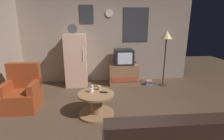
# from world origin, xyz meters

# --- Properties ---
(ground_plane) EXTENTS (12.00, 12.00, 0.00)m
(ground_plane) POSITION_xyz_m (0.00, 0.00, 0.00)
(ground_plane) COLOR #4C3828
(wall_with_art) EXTENTS (5.20, 0.12, 2.61)m
(wall_with_art) POSITION_xyz_m (0.01, 2.45, 1.31)
(wall_with_art) COLOR gray
(wall_with_art) RESTS_ON ground_plane
(fridge) EXTENTS (0.60, 0.62, 1.77)m
(fridge) POSITION_xyz_m (-0.88, 2.07, 0.75)
(fridge) COLOR beige
(fridge) RESTS_ON ground_plane
(tv_stand) EXTENTS (0.84, 0.53, 0.61)m
(tv_stand) POSITION_xyz_m (0.50, 2.04, 0.30)
(tv_stand) COLOR #8E6642
(tv_stand) RESTS_ON ground_plane
(crt_tv) EXTENTS (0.54, 0.51, 0.44)m
(crt_tv) POSITION_xyz_m (0.50, 2.04, 0.83)
(crt_tv) COLOR black
(crt_tv) RESTS_ON tv_stand
(standing_lamp) EXTENTS (0.32, 0.32, 1.59)m
(standing_lamp) POSITION_xyz_m (1.66, 1.80, 1.36)
(standing_lamp) COLOR #332D28
(standing_lamp) RESTS_ON ground_plane
(coffee_table) EXTENTS (0.72, 0.72, 0.46)m
(coffee_table) POSITION_xyz_m (-0.33, 0.25, 0.23)
(coffee_table) COLOR #8E6642
(coffee_table) RESTS_ON ground_plane
(wine_glass) EXTENTS (0.05, 0.05, 0.15)m
(wine_glass) POSITION_xyz_m (-0.40, 0.31, 0.54)
(wine_glass) COLOR silver
(wine_glass) RESTS_ON coffee_table
(mug_ceramic_white) EXTENTS (0.08, 0.08, 0.09)m
(mug_ceramic_white) POSITION_xyz_m (-0.42, 0.31, 0.51)
(mug_ceramic_white) COLOR silver
(mug_ceramic_white) RESTS_ON coffee_table
(mug_ceramic_tan) EXTENTS (0.08, 0.08, 0.09)m
(mug_ceramic_tan) POSITION_xyz_m (-0.26, 0.43, 0.51)
(mug_ceramic_tan) COLOR tan
(mug_ceramic_tan) RESTS_ON coffee_table
(remote_control) EXTENTS (0.16, 0.09, 0.02)m
(remote_control) POSITION_xyz_m (-0.17, 0.27, 0.47)
(remote_control) COLOR black
(remote_control) RESTS_ON coffee_table
(armchair) EXTENTS (0.68, 0.68, 0.96)m
(armchair) POSITION_xyz_m (-1.91, 0.70, 0.34)
(armchair) COLOR maroon
(armchair) RESTS_ON ground_plane
(book_stack) EXTENTS (0.19, 0.15, 0.14)m
(book_stack) POSITION_xyz_m (1.24, 1.86, 0.07)
(book_stack) COLOR #6375B5
(book_stack) RESTS_ON ground_plane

